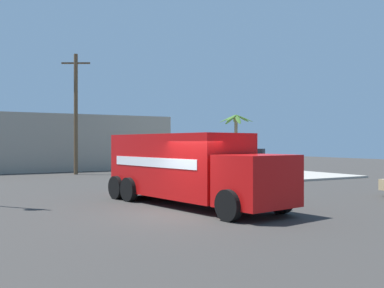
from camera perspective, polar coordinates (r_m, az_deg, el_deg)
The scene contains 7 objects.
ground_plane at distance 15.27m, azimuth -1.64°, elevation -9.04°, with size 100.00×100.00×0.00m, color #33302D.
sidewalk_corner_far at distance 33.36m, azimuth 7.64°, elevation -3.91°, with size 11.52×11.52×0.14m, color #9E998E.
delivery_truck at distance 17.33m, azimuth -0.53°, elevation -3.06°, with size 3.97×8.85×2.79m.
vending_machine_red at distance 33.81m, azimuth 8.48°, elevation -2.17°, with size 1.13×1.17×1.85m.
palm_tree_far at distance 35.91m, azimuth 5.66°, elevation 1.66°, with size 2.80×2.62×4.60m.
utility_pole at distance 35.31m, azimuth -14.70°, elevation 3.95°, with size 1.96×1.21×9.26m.
building_backdrop at distance 41.07m, azimuth -16.88°, elevation 0.15°, with size 19.43×6.00×4.87m, color gray.
Camera 1 is at (-7.12, -13.29, 2.44)m, focal length 41.51 mm.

